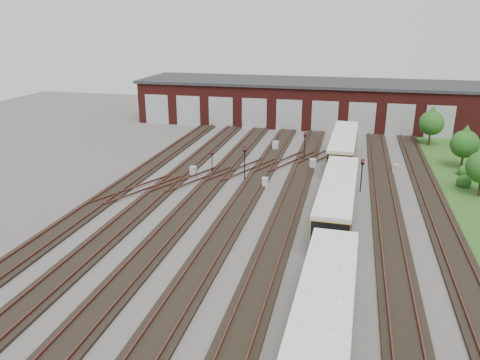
# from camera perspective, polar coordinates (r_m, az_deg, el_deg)

# --- Properties ---
(ground) EXTENTS (120.00, 120.00, 0.00)m
(ground) POSITION_cam_1_polar(r_m,az_deg,el_deg) (35.28, 1.53, -6.21)
(ground) COLOR #4C4846
(ground) RESTS_ON ground
(track_network) EXTENTS (30.40, 70.00, 0.33)m
(track_network) POSITION_cam_1_polar(r_m,az_deg,el_deg) (35.79, 1.47, -5.64)
(track_network) COLOR black
(track_network) RESTS_ON ground
(maintenance_shed) EXTENTS (51.00, 12.50, 6.35)m
(maintenance_shed) POSITION_cam_1_polar(r_m,az_deg,el_deg) (72.50, 8.24, 9.41)
(maintenance_shed) COLOR #4B1512
(maintenance_shed) RESTS_ON ground
(metro_train) EXTENTS (2.98, 46.37, 2.96)m
(metro_train) POSITION_cam_1_polar(r_m,az_deg,el_deg) (36.95, 11.77, -2.32)
(metro_train) COLOR black
(metro_train) RESTS_ON ground
(signal_mast_0) EXTENTS (0.22, 0.20, 2.40)m
(signal_mast_0) POSITION_cam_1_polar(r_m,az_deg,el_deg) (47.82, -3.43, 2.60)
(signal_mast_0) COLOR black
(signal_mast_0) RESTS_ON ground
(signal_mast_1) EXTENTS (0.29, 0.27, 3.34)m
(signal_mast_1) POSITION_cam_1_polar(r_m,az_deg,el_deg) (52.01, 7.89, 4.45)
(signal_mast_1) COLOR black
(signal_mast_1) RESTS_ON ground
(signal_mast_2) EXTENTS (0.29, 0.27, 3.48)m
(signal_mast_2) POSITION_cam_1_polar(r_m,az_deg,el_deg) (45.18, 0.57, 2.53)
(signal_mast_2) COLOR black
(signal_mast_2) RESTS_ON ground
(signal_mast_3) EXTENTS (0.29, 0.27, 3.11)m
(signal_mast_3) POSITION_cam_1_polar(r_m,az_deg,el_deg) (43.76, 14.64, 1.05)
(signal_mast_3) COLOR black
(signal_mast_3) RESTS_ON ground
(relay_cabinet_0) EXTENTS (0.69, 0.61, 1.00)m
(relay_cabinet_0) POSITION_cam_1_polar(r_m,az_deg,el_deg) (47.48, -5.70, 1.09)
(relay_cabinet_0) COLOR #ACAFB1
(relay_cabinet_0) RESTS_ON ground
(relay_cabinet_1) EXTENTS (0.74, 0.65, 1.10)m
(relay_cabinet_1) POSITION_cam_1_polar(r_m,az_deg,el_deg) (56.91, 4.35, 4.20)
(relay_cabinet_1) COLOR #ACAFB1
(relay_cabinet_1) RESTS_ON ground
(relay_cabinet_2) EXTENTS (0.66, 0.59, 0.96)m
(relay_cabinet_2) POSITION_cam_1_polar(r_m,az_deg,el_deg) (44.09, 3.06, -0.30)
(relay_cabinet_2) COLOR #ACAFB1
(relay_cabinet_2) RESTS_ON ground
(relay_cabinet_3) EXTENTS (0.77, 0.69, 1.11)m
(relay_cabinet_3) POSITION_cam_1_polar(r_m,az_deg,el_deg) (50.10, 8.85, 1.97)
(relay_cabinet_3) COLOR #ACAFB1
(relay_cabinet_3) RESTS_ON ground
(relay_cabinet_4) EXTENTS (0.75, 0.70, 1.00)m
(relay_cabinet_4) POSITION_cam_1_polar(r_m,az_deg,el_deg) (50.49, 18.47, 1.27)
(relay_cabinet_4) COLOR #ACAFB1
(relay_cabinet_4) RESTS_ON ground
(tree_0) EXTENTS (3.03, 3.03, 5.02)m
(tree_0) POSITION_cam_1_polar(r_m,az_deg,el_deg) (62.96, 22.35, 6.77)
(tree_0) COLOR black
(tree_0) RESTS_ON ground
(tree_1) EXTENTS (2.90, 2.90, 4.81)m
(tree_1) POSITION_cam_1_polar(r_m,az_deg,el_deg) (54.04, 25.76, 4.33)
(tree_1) COLOR black
(tree_1) RESTS_ON ground
(bush_1) EXTENTS (1.35, 1.35, 1.35)m
(bush_1) POSITION_cam_1_polar(r_m,az_deg,el_deg) (48.92, 25.65, 0.01)
(bush_1) COLOR #164914
(bush_1) RESTS_ON ground
(bush_2) EXTENTS (1.26, 1.26, 1.26)m
(bush_2) POSITION_cam_1_polar(r_m,az_deg,el_deg) (52.51, 25.67, 1.16)
(bush_2) COLOR #164914
(bush_2) RESTS_ON ground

